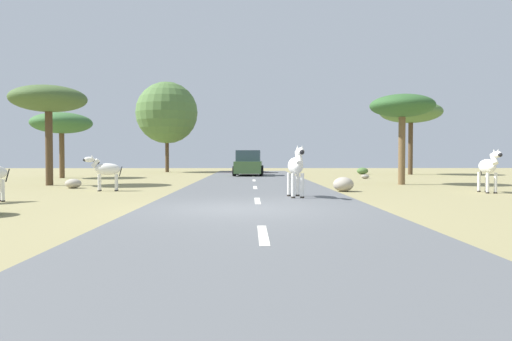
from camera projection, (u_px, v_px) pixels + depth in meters
ground_plane at (240, 210)px, 11.76m from camera, size 90.00×90.00×0.00m
road at (259, 209)px, 11.76m from camera, size 6.00×64.00×0.05m
lane_markings at (259, 213)px, 10.76m from camera, size 0.16×56.00×0.01m
zebra_0 at (296, 167)px, 14.95m from camera, size 0.56×1.74×1.64m
zebra_1 at (488, 167)px, 17.46m from camera, size 0.51×1.72×1.62m
zebra_3 at (106, 170)px, 18.41m from camera, size 1.49×0.51×1.40m
car_0 at (249, 164)px, 32.81m from camera, size 2.16×4.41×1.74m
car_1 at (248, 163)px, 39.49m from camera, size 2.07×4.37×1.74m
tree_0 at (62, 123)px, 29.74m from camera, size 3.76×3.76×4.14m
tree_1 at (411, 113)px, 35.71m from camera, size 4.63×4.63×5.55m
tree_2 at (402, 107)px, 22.70m from camera, size 3.09×3.09×4.34m
tree_3 at (48, 100)px, 22.03m from camera, size 3.47×3.47×4.66m
tree_4 at (167, 113)px, 41.43m from camera, size 5.40×5.40×7.93m
bush_0 at (362, 171)px, 36.47m from camera, size 0.86×0.78×0.52m
rock_1 at (365, 177)px, 28.92m from camera, size 0.49×0.37×0.26m
rock_2 at (73, 184)px, 20.10m from camera, size 0.68×0.66×0.40m
rock_4 at (343, 184)px, 18.21m from camera, size 0.79×0.80×0.56m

